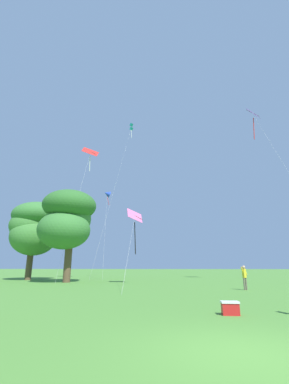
{
  "coord_description": "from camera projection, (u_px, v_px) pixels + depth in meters",
  "views": [
    {
      "loc": [
        -1.35,
        -5.74,
        1.58
      ],
      "look_at": [
        -4.46,
        25.61,
        10.45
      ],
      "focal_mm": 24.9,
      "sensor_mm": 36.0,
      "label": 1
    }
  ],
  "objects": [
    {
      "name": "ground_plane",
      "position": [
        247.0,
        355.0,
        4.95
      ],
      "size": [
        400.0,
        400.0,
        0.0
      ],
      "primitive_type": "plane",
      "color": "#4C8433"
    },
    {
      "name": "kite_teal_box",
      "position": [
        131.0,
        128.0,
        50.16
      ],
      "size": [
        4.03,
        10.06,
        27.86
      ],
      "color": "teal",
      "rests_on": "ground_plane"
    },
    {
      "name": "kite_pink_low",
      "position": [
        135.0,
        224.0,
        26.8
      ],
      "size": [
        1.63,
        10.96,
        7.45
      ],
      "color": "pink",
      "rests_on": "ground_plane"
    },
    {
      "name": "kite_blue_delta",
      "position": [
        107.0,
        194.0,
        43.74
      ],
      "size": [
        2.52,
        8.51,
        13.82
      ],
      "color": "blue",
      "rests_on": "ground_plane"
    },
    {
      "name": "kite_purple_streamer",
      "position": [
        254.0,
        120.0,
        35.23
      ],
      "size": [
        3.1,
        11.84,
        22.47
      ],
      "color": "purple",
      "rests_on": "ground_plane"
    },
    {
      "name": "kite_red_high",
      "position": [
        90.0,
        156.0,
        39.37
      ],
      "size": [
        2.16,
        9.35,
        19.04
      ],
      "color": "red",
      "rests_on": "ground_plane"
    },
    {
      "name": "person_with_spool",
      "position": [
        244.0,
        275.0,
        18.99
      ],
      "size": [
        0.51,
        0.33,
        1.67
      ],
      "color": "#665B4C",
      "rests_on": "ground_plane"
    },
    {
      "name": "tree_right_cluster",
      "position": [
        67.0,
        219.0,
        29.55
      ],
      "size": [
        6.01,
        6.15,
        9.92
      ],
      "color": "brown",
      "rests_on": "ground_plane"
    },
    {
      "name": "tree_left_oak",
      "position": [
        35.0,
        226.0,
        34.68
      ],
      "size": [
        6.82,
        6.8,
        9.86
      ],
      "color": "brown",
      "rests_on": "ground_plane"
    },
    {
      "name": "picnic_cooler",
      "position": [
        230.0,
        308.0,
        9.07
      ],
      "size": [
        0.6,
        0.4,
        0.44
      ],
      "color": "red",
      "rests_on": "ground_plane"
    }
  ]
}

